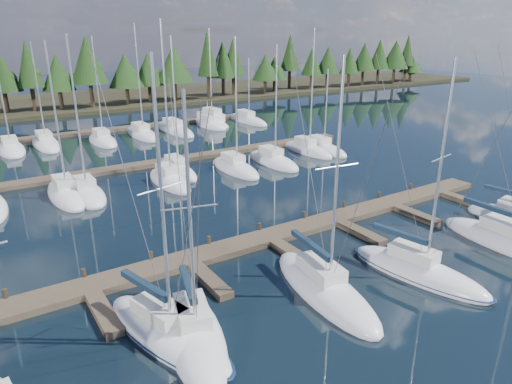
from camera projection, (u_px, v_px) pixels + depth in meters
ground at (193, 191)px, 41.05m from camera, size 260.00×260.00×0.00m
far_shore at (59, 103)px, 88.45m from camera, size 220.00×30.00×0.60m
main_dock at (273, 241)px, 30.97m from camera, size 44.00×6.13×0.90m
back_docks at (124, 145)px, 56.48m from camera, size 50.00×21.80×0.40m
front_sailboat_1 at (166, 332)px, 21.46m from camera, size 4.81×9.32×13.76m
front_sailboat_2 at (195, 335)px, 21.29m from camera, size 4.63×8.38×12.43m
front_sailboat_3 at (324, 288)px, 25.11m from camera, size 3.99×9.64×13.47m
front_sailboat_4 at (418, 271)px, 26.88m from camera, size 4.21×9.19×13.27m
front_sailboat_5 at (512, 244)px, 30.32m from camera, size 2.93×10.31×13.20m
back_sailboat_rows at (144, 153)px, 52.89m from camera, size 47.00×31.69×15.99m
motor_yacht_right at (211, 121)px, 69.82m from camera, size 3.77×8.72×4.22m
tree_line at (42, 69)px, 76.41m from camera, size 183.83×12.06×13.58m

